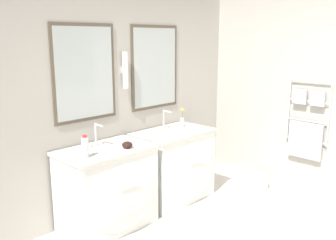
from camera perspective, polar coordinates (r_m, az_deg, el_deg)
The scene contains 10 objects.
wall_back at distance 4.28m, azimuth -8.41°, elevation 3.35°, with size 5.46×0.15×2.60m.
wall_right at distance 5.07m, azimuth 18.21°, elevation 4.06°, with size 0.13×4.12×2.60m.
vanity_left at distance 4.01m, azimuth -8.95°, elevation -10.34°, with size 0.97×0.67×0.87m.
vanity_right at distance 4.63m, azimuth 1.13°, elevation -6.95°, with size 0.97×0.67×0.87m.
faucet_left at distance 3.97m, azimuth -10.81°, elevation -2.19°, with size 0.17×0.15×0.24m.
faucet_right at distance 4.60m, azimuth -0.50°, elevation 0.07°, with size 0.17×0.15×0.24m.
toiletry_bottle at distance 3.62m, azimuth -12.52°, elevation -4.02°, with size 0.07×0.07×0.22m.
amenity_bowl at distance 3.87m, azimuth -6.23°, elevation -3.78°, with size 0.11×0.11×0.07m.
flower_vase at distance 4.72m, azimuth 2.19°, elevation 0.07°, with size 0.05×0.05×0.24m.
waste_bin at distance 5.19m, azimuth 13.71°, elevation -9.08°, with size 0.24×0.24×0.20m.
Camera 1 is at (-2.56, -1.25, 1.99)m, focal length 40.00 mm.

